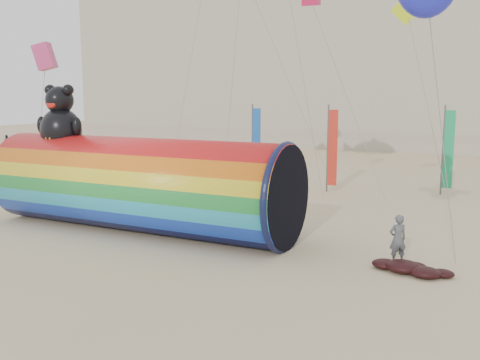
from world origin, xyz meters
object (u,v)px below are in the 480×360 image
at_px(hotel_building, 314,58).
at_px(windsock_assembly, 139,182).
at_px(fabric_bundle, 410,268).
at_px(kite_handler, 398,239).

bearing_deg(hotel_building, windsock_assembly, -79.92).
xyz_separation_m(hotel_building, fabric_bundle, (19.32, -45.74, -10.14)).
distance_m(windsock_assembly, kite_handler, 10.81).
bearing_deg(fabric_bundle, hotel_building, 112.90).
bearing_deg(windsock_assembly, fabric_bundle, -3.26).
distance_m(windsock_assembly, fabric_bundle, 11.49).
height_order(windsock_assembly, kite_handler, windsock_assembly).
bearing_deg(fabric_bundle, windsock_assembly, 176.74).
xyz_separation_m(windsock_assembly, kite_handler, (10.74, 0.22, -1.23)).
relative_size(hotel_building, kite_handler, 35.24).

